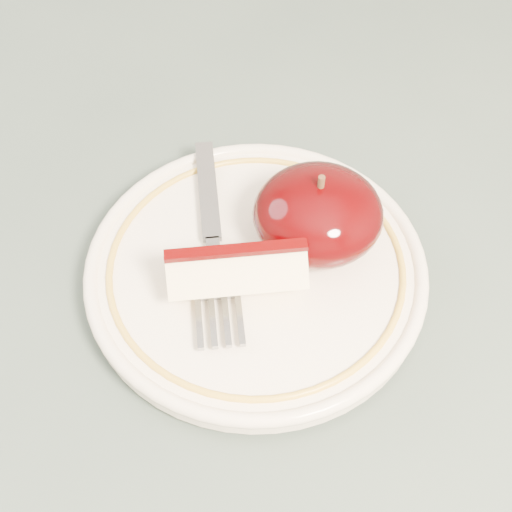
{
  "coord_description": "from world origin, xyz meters",
  "views": [
    {
      "loc": [
        0.11,
        -0.18,
        1.12
      ],
      "look_at": [
        0.1,
        0.07,
        0.78
      ],
      "focal_mm": 50.0,
      "sensor_mm": 36.0,
      "label": 1
    }
  ],
  "objects_px": {
    "plate": "(256,270)",
    "fork": "(213,241)",
    "apple_half": "(318,214)",
    "table": "(107,443)"
  },
  "relations": [
    {
      "from": "plate",
      "to": "fork",
      "type": "xyz_separation_m",
      "value": [
        -0.03,
        0.01,
        0.01
      ]
    },
    {
      "from": "fork",
      "to": "plate",
      "type": "bearing_deg",
      "value": -125.84
    },
    {
      "from": "plate",
      "to": "apple_half",
      "type": "xyz_separation_m",
      "value": [
        0.04,
        0.02,
        0.03
      ]
    },
    {
      "from": "apple_half",
      "to": "plate",
      "type": "bearing_deg",
      "value": -149.32
    },
    {
      "from": "plate",
      "to": "apple_half",
      "type": "relative_size",
      "value": 2.66
    },
    {
      "from": "apple_half",
      "to": "table",
      "type": "bearing_deg",
      "value": -144.59
    },
    {
      "from": "table",
      "to": "fork",
      "type": "relative_size",
      "value": 5.52
    },
    {
      "from": "apple_half",
      "to": "fork",
      "type": "distance_m",
      "value": 0.07
    },
    {
      "from": "apple_half",
      "to": "fork",
      "type": "relative_size",
      "value": 0.49
    },
    {
      "from": "plate",
      "to": "apple_half",
      "type": "distance_m",
      "value": 0.05
    }
  ]
}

